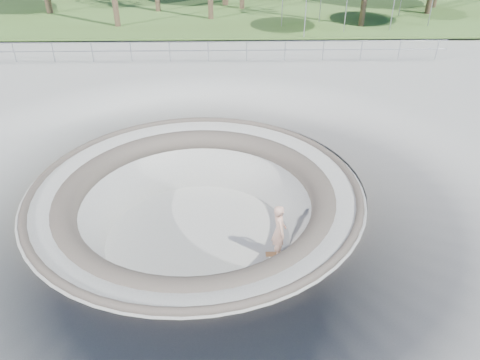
% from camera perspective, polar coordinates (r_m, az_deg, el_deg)
% --- Properties ---
extents(ground, '(180.00, 180.00, 0.00)m').
position_cam_1_polar(ground, '(14.52, -5.45, -0.94)').
color(ground, '#ABABA6').
rests_on(ground, ground).
extents(skate_bowl, '(14.00, 14.00, 4.10)m').
position_cam_1_polar(skate_bowl, '(15.59, -5.11, -6.60)').
color(skate_bowl, '#ABABA6').
rests_on(skate_bowl, ground).
extents(distant_hills, '(103.20, 45.00, 28.60)m').
position_cam_1_polar(distant_hills, '(70.96, 0.95, 19.89)').
color(distant_hills, olive).
rests_on(distant_hills, ground).
extents(safety_railing, '(25.00, 0.06, 1.03)m').
position_cam_1_polar(safety_railing, '(25.23, -3.89, 15.41)').
color(safety_railing, '#93949B').
rests_on(safety_railing, ground).
extents(skateboard, '(0.77, 0.22, 0.08)m').
position_cam_1_polar(skateboard, '(14.82, 4.64, -9.01)').
color(skateboard, brown).
rests_on(skateboard, ground).
extents(skater, '(0.51, 0.71, 1.81)m').
position_cam_1_polar(skater, '(14.24, 4.80, -6.21)').
color(skater, tan).
rests_on(skater, skateboard).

